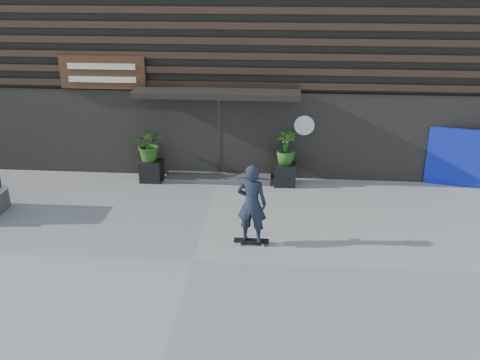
# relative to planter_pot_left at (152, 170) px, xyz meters

# --- Properties ---
(ground) EXTENTS (80.00, 80.00, 0.00)m
(ground) POSITION_rel_planter_pot_left_xyz_m (1.90, -4.40, -0.30)
(ground) COLOR #999791
(ground) RESTS_ON ground
(entrance_step) EXTENTS (3.00, 0.80, 0.12)m
(entrance_step) POSITION_rel_planter_pot_left_xyz_m (1.90, 0.20, -0.24)
(entrance_step) COLOR #464543
(entrance_step) RESTS_ON ground
(planter_pot_left) EXTENTS (0.60, 0.60, 0.60)m
(planter_pot_left) POSITION_rel_planter_pot_left_xyz_m (0.00, 0.00, 0.00)
(planter_pot_left) COLOR black
(planter_pot_left) RESTS_ON ground
(bamboo_left) EXTENTS (0.86, 0.75, 0.96)m
(bamboo_left) POSITION_rel_planter_pot_left_xyz_m (0.00, 0.00, 0.78)
(bamboo_left) COLOR #2D591E
(bamboo_left) RESTS_ON planter_pot_left
(planter_pot_right) EXTENTS (0.60, 0.60, 0.60)m
(planter_pot_right) POSITION_rel_planter_pot_left_xyz_m (3.80, 0.00, 0.00)
(planter_pot_right) COLOR black
(planter_pot_right) RESTS_ON ground
(bamboo_right) EXTENTS (0.54, 0.54, 0.96)m
(bamboo_right) POSITION_rel_planter_pot_left_xyz_m (3.80, 0.00, 0.78)
(bamboo_right) COLOR #2D591E
(bamboo_right) RESTS_ON planter_pot_right
(blue_tarp) EXTENTS (1.73, 0.49, 1.64)m
(blue_tarp) POSITION_rel_planter_pot_left_xyz_m (8.59, 0.30, 0.52)
(blue_tarp) COLOR #0D1BAD
(blue_tarp) RESTS_ON ground
(building) EXTENTS (18.00, 11.00, 8.00)m
(building) POSITION_rel_planter_pot_left_xyz_m (1.90, 5.56, 3.69)
(building) COLOR black
(building) RESTS_ON ground
(skateboarder) EXTENTS (0.78, 0.52, 1.87)m
(skateboarder) POSITION_rel_planter_pot_left_xyz_m (3.08, -3.55, 0.68)
(skateboarder) COLOR black
(skateboarder) RESTS_ON ground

